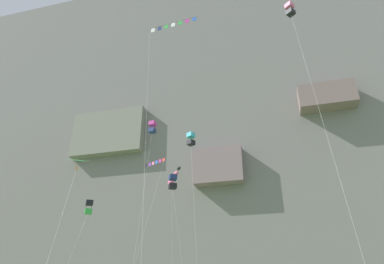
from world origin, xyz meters
TOP-DOWN VIEW (x-y plane):
  - cliff_face at (-0.01, 61.38)m, footprint 180.00×33.21m
  - kite_box_high_center at (-10.44, 21.44)m, footprint 1.04×5.29m
  - kite_box_upper_right at (1.10, 21.94)m, footprint 1.70×1.73m
  - kite_box_far_left at (-4.87, 24.86)m, footprint 0.87×4.96m
  - kite_windsock_high_left at (-5.33, 35.62)m, footprint 4.00×6.11m
  - kite_delta_high_right at (-4.76, 9.60)m, footprint 2.77×5.77m
  - kite_banner_low_left at (1.23, 13.43)m, footprint 5.52×6.25m
  - kite_box_upper_mid at (12.95, 11.76)m, footprint 1.69×4.69m
  - kite_box_far_right at (-2.40, 26.44)m, footprint 3.40×2.39m
  - kite_banner_mid_center at (-4.21, 24.28)m, footprint 3.92×2.86m

SIDE VIEW (x-z plane):
  - kite_delta_high_right at x=-4.76m, z-range 5.49..17.45m
  - kite_box_high_center at x=-10.44m, z-range 5.56..18.22m
  - kite_box_far_right at x=-2.40m, z-range 7.43..24.10m
  - kite_banner_mid_center at x=-4.21m, z-range 7.50..25.46m
  - kite_box_upper_right at x=1.10m, z-range 9.12..28.95m
  - kite_windsock_high_left at x=-5.33m, z-range 9.43..29.65m
  - kite_box_far_left at x=-4.87m, z-range 10.99..34.70m
  - kite_box_upper_mid at x=12.95m, z-range 12.38..38.78m
  - kite_banner_low_left at x=1.23m, z-range 12.55..41.49m
  - cliff_face at x=-0.01m, z-range -0.01..78.75m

